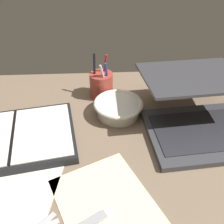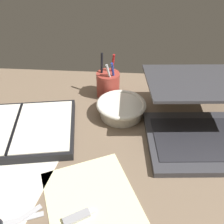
# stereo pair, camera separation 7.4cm
# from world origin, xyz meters

# --- Properties ---
(desk_top) EXTENTS (1.40, 1.00, 0.02)m
(desk_top) POSITION_xyz_m (0.00, 0.00, 0.01)
(desk_top) COLOR #75604C
(desk_top) RESTS_ON ground
(laptop) EXTENTS (0.34, 0.39, 0.16)m
(laptop) POSITION_xyz_m (0.28, 0.13, 0.08)
(laptop) COLOR #38383D
(laptop) RESTS_ON desk_top
(bowl) EXTENTS (0.16, 0.16, 0.05)m
(bowl) POSITION_xyz_m (0.04, 0.21, 0.05)
(bowl) COLOR silver
(bowl) RESTS_ON desk_top
(pen_cup) EXTENTS (0.08, 0.08, 0.16)m
(pen_cup) POSITION_xyz_m (-0.01, 0.32, 0.07)
(pen_cup) COLOR #9E382D
(pen_cup) RESTS_ON desk_top
(planner) EXTENTS (0.39, 0.31, 0.03)m
(planner) POSITION_xyz_m (-0.27, 0.09, 0.03)
(planner) COLOR black
(planner) RESTS_ON desk_top
(paper_sheet_front) EXTENTS (0.31, 0.35, 0.00)m
(paper_sheet_front) POSITION_xyz_m (0.00, -0.15, 0.02)
(paper_sheet_front) COLOR #F4EFB2
(paper_sheet_front) RESTS_ON desk_top
(paper_sheet_beside_planner) EXTENTS (0.23, 0.29, 0.00)m
(paper_sheet_beside_planner) POSITION_xyz_m (-0.22, -0.06, 0.02)
(paper_sheet_beside_planner) COLOR silver
(paper_sheet_beside_planner) RESTS_ON desk_top
(usb_drive) EXTENTS (0.07, 0.05, 0.01)m
(usb_drive) POSITION_xyz_m (-0.04, -0.17, 0.02)
(usb_drive) COLOR #99999E
(usb_drive) RESTS_ON desk_top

